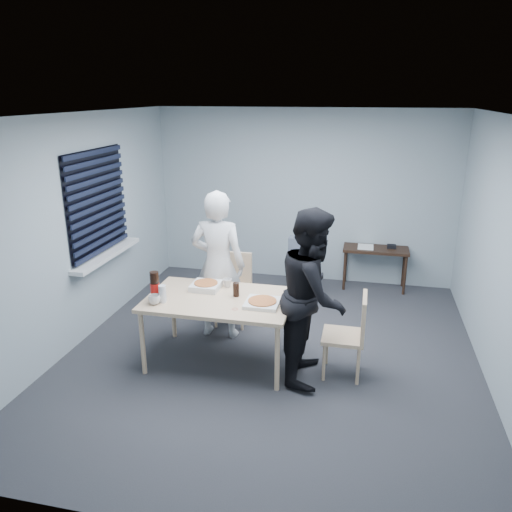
% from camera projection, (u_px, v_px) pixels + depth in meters
% --- Properties ---
extents(room, '(5.00, 5.00, 5.00)m').
position_uv_depth(room, '(100.00, 211.00, 6.01)').
color(room, '#303034').
rests_on(room, ground).
extents(dining_table, '(1.53, 0.97, 0.74)m').
position_uv_depth(dining_table, '(219.00, 303.00, 5.27)').
color(dining_table, beige).
rests_on(dining_table, ground).
extents(chair_far, '(0.42, 0.42, 0.89)m').
position_uv_depth(chair_far, '(234.00, 283.00, 6.30)').
color(chair_far, beige).
rests_on(chair_far, ground).
extents(chair_right, '(0.42, 0.42, 0.89)m').
position_uv_depth(chair_right, '(352.00, 330.00, 5.05)').
color(chair_right, beige).
rests_on(chair_right, ground).
extents(person_white, '(0.65, 0.42, 1.77)m').
position_uv_depth(person_white, '(218.00, 265.00, 5.81)').
color(person_white, silver).
rests_on(person_white, ground).
extents(person_black, '(0.47, 0.86, 1.77)m').
position_uv_depth(person_black, '(313.00, 295.00, 4.95)').
color(person_black, black).
rests_on(person_black, ground).
extents(side_table, '(0.94, 0.42, 0.63)m').
position_uv_depth(side_table, '(376.00, 253.00, 7.34)').
color(side_table, '#311F14').
rests_on(side_table, ground).
extents(stool, '(0.32, 0.32, 0.45)m').
position_uv_depth(stool, '(300.00, 276.00, 7.02)').
color(stool, black).
rests_on(stool, ground).
extents(backpack, '(0.33, 0.24, 0.46)m').
position_uv_depth(backpack, '(300.00, 254.00, 6.91)').
color(backpack, slate).
rests_on(backpack, stool).
extents(pizza_box_a, '(0.31, 0.31, 0.08)m').
position_uv_depth(pizza_box_a, '(206.00, 286.00, 5.48)').
color(pizza_box_a, white).
rests_on(pizza_box_a, dining_table).
extents(pizza_box_b, '(0.34, 0.34, 0.05)m').
position_uv_depth(pizza_box_b, '(262.00, 303.00, 5.08)').
color(pizza_box_b, white).
rests_on(pizza_box_b, dining_table).
extents(mug_a, '(0.17, 0.17, 0.10)m').
position_uv_depth(mug_a, '(155.00, 300.00, 5.08)').
color(mug_a, silver).
rests_on(mug_a, dining_table).
extents(mug_b, '(0.10, 0.10, 0.09)m').
position_uv_depth(mug_b, '(227.00, 283.00, 5.53)').
color(mug_b, silver).
rests_on(mug_b, dining_table).
extents(cola_glass, '(0.08, 0.08, 0.15)m').
position_uv_depth(cola_glass, '(236.00, 290.00, 5.27)').
color(cola_glass, black).
rests_on(cola_glass, dining_table).
extents(soda_bottle, '(0.10, 0.10, 0.31)m').
position_uv_depth(soda_bottle, '(155.00, 287.00, 5.15)').
color(soda_bottle, black).
rests_on(soda_bottle, dining_table).
extents(plastic_cups, '(0.09, 0.09, 0.18)m').
position_uv_depth(plastic_cups, '(163.00, 294.00, 5.12)').
color(plastic_cups, silver).
rests_on(plastic_cups, dining_table).
extents(rubber_band, '(0.06, 0.06, 0.00)m').
position_uv_depth(rubber_band, '(235.00, 309.00, 4.98)').
color(rubber_band, red).
rests_on(rubber_band, dining_table).
extents(papers, '(0.31, 0.36, 0.01)m').
position_uv_depth(papers, '(366.00, 247.00, 7.37)').
color(papers, white).
rests_on(papers, side_table).
extents(black_box, '(0.15, 0.13, 0.05)m').
position_uv_depth(black_box, '(392.00, 246.00, 7.30)').
color(black_box, black).
rests_on(black_box, side_table).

